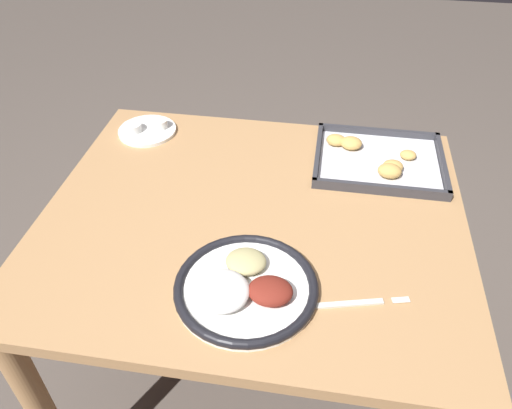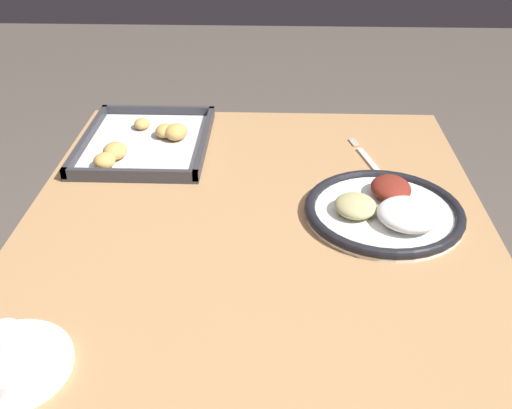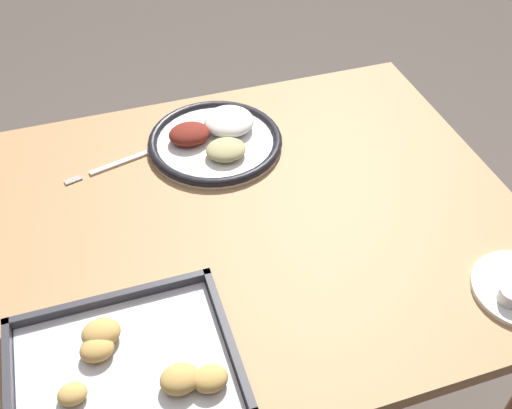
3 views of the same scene
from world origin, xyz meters
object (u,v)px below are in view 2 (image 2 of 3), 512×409
Objects in this scene: dinner_plate at (386,210)px; baking_tray at (145,142)px; saucer_plate at (7,364)px; fork at (372,164)px.

baking_tray is (0.27, 0.49, -0.00)m from dinner_plate.
fork is at bearing -42.69° from saucer_plate.
dinner_plate reaches higher than saucer_plate.
fork is at bearing -0.40° from dinner_plate.
dinner_plate is 1.74× the size of saucer_plate.
dinner_plate is 0.56m from baking_tray.
dinner_plate is at bearing 165.22° from fork.
baking_tray is (0.07, 0.49, 0.01)m from fork.
baking_tray reaches higher than saucer_plate.
fork is 1.34× the size of saucer_plate.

